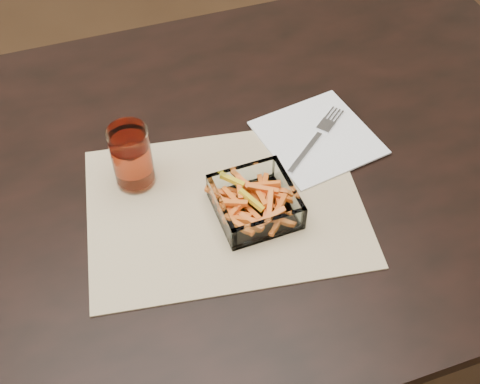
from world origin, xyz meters
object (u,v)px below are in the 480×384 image
object	(u,v)px
glass_bowl	(255,203)
tumbler	(132,159)
dining_table	(175,211)
fork	(317,137)

from	to	relation	value
glass_bowl	tumbler	world-z (taller)	tumbler
dining_table	tumbler	distance (m)	0.16
dining_table	fork	xyz separation A→B (m)	(0.28, 0.01, 0.10)
fork	dining_table	bearing A→B (deg)	-127.68
dining_table	glass_bowl	world-z (taller)	glass_bowl
dining_table	fork	world-z (taller)	fork
tumbler	dining_table	bearing A→B (deg)	-15.16
glass_bowl	fork	size ratio (longest dim) A/B	0.82
dining_table	tumbler	world-z (taller)	tumbler
glass_bowl	tumbler	bearing A→B (deg)	142.85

